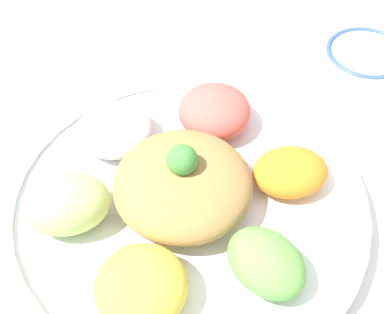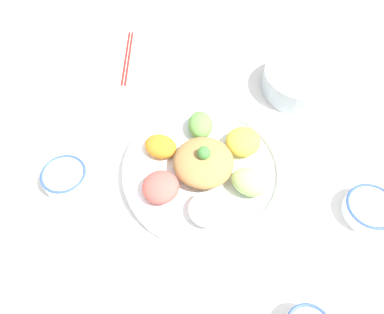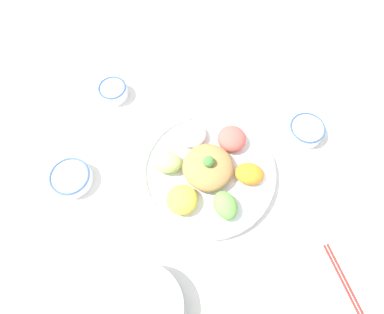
% 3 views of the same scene
% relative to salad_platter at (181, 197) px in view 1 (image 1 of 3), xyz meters
% --- Properties ---
extents(ground_plane, '(2.40, 2.40, 0.00)m').
position_rel_salad_platter_xyz_m(ground_plane, '(0.02, -0.03, -0.03)').
color(ground_plane, white).
extents(salad_platter, '(0.40, 0.40, 0.11)m').
position_rel_salad_platter_xyz_m(salad_platter, '(0.00, 0.00, 0.00)').
color(salad_platter, white).
rests_on(salad_platter, ground_plane).
extents(sauce_bowl_red, '(0.11, 0.11, 0.04)m').
position_rel_salad_platter_xyz_m(sauce_bowl_red, '(-0.32, -0.12, -0.00)').
color(sauce_bowl_red, white).
rests_on(sauce_bowl_red, ground_plane).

